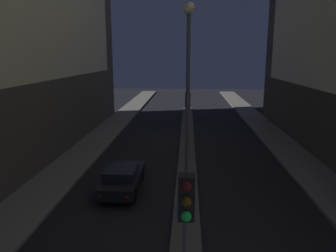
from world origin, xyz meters
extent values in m
cube|color=#56544F|center=(0.00, 20.74, 0.07)|extent=(1.14, 39.49, 0.14)
cube|color=black|center=(0.00, 4.09, 4.16)|extent=(0.32, 0.28, 0.90)
sphere|color=#4C0F0F|center=(0.00, 3.91, 4.46)|extent=(0.20, 0.20, 0.20)
sphere|color=#4C380A|center=(0.00, 3.91, 4.16)|extent=(0.20, 0.20, 0.20)
sphere|color=#1EEA4C|center=(0.00, 3.91, 3.86)|extent=(0.20, 0.20, 0.20)
cylinder|color=#4C4C51|center=(0.00, 17.72, 1.93)|extent=(0.12, 0.12, 3.57)
cube|color=black|center=(0.00, 17.72, 4.16)|extent=(0.32, 0.28, 0.90)
sphere|color=#4C0F0F|center=(0.00, 17.54, 4.46)|extent=(0.20, 0.20, 0.20)
sphere|color=#4C380A|center=(0.00, 17.54, 4.16)|extent=(0.20, 0.20, 0.20)
sphere|color=#1EEA4C|center=(0.00, 17.54, 3.86)|extent=(0.20, 0.20, 0.20)
cylinder|color=#4C4C51|center=(0.00, 32.62, 1.93)|extent=(0.12, 0.12, 3.57)
cube|color=black|center=(0.00, 32.62, 4.16)|extent=(0.32, 0.28, 0.90)
sphere|color=#4C0F0F|center=(0.00, 32.44, 4.46)|extent=(0.20, 0.20, 0.20)
sphere|color=#4C380A|center=(0.00, 32.44, 4.16)|extent=(0.20, 0.20, 0.20)
sphere|color=#1EEA4C|center=(0.00, 32.44, 3.86)|extent=(0.20, 0.20, 0.20)
cylinder|color=#4C4C51|center=(0.00, 11.43, 4.28)|extent=(0.16, 0.16, 8.28)
sphere|color=#F9EAB2|center=(0.00, 11.43, 8.56)|extent=(0.45, 0.45, 0.45)
cube|color=black|center=(-3.28, 13.91, 0.60)|extent=(1.77, 4.33, 0.55)
cube|color=black|center=(-3.28, 13.59, 1.10)|extent=(1.50, 1.95, 0.47)
cube|color=red|center=(-3.89, 11.75, 0.62)|extent=(0.14, 0.04, 0.10)
cube|color=red|center=(-2.66, 11.75, 0.62)|extent=(0.14, 0.04, 0.10)
cylinder|color=black|center=(-4.05, 15.25, 0.32)|extent=(0.22, 0.64, 0.64)
cylinder|color=black|center=(-2.50, 15.25, 0.32)|extent=(0.22, 0.64, 0.64)
cylinder|color=black|center=(-4.05, 12.57, 0.32)|extent=(0.22, 0.64, 0.64)
cylinder|color=black|center=(-2.50, 12.57, 0.32)|extent=(0.22, 0.64, 0.64)
camera|label=1|loc=(0.00, -1.71, 6.81)|focal=35.00mm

